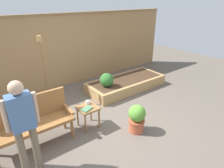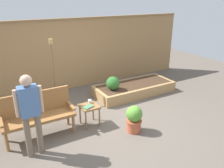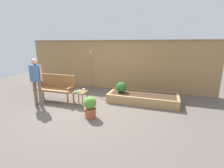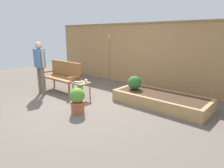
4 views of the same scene
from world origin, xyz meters
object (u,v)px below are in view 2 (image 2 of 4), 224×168
object	(u,v)px
cup_on_table	(90,101)
tiki_torch	(52,60)
potted_boxwood	(134,118)
side_table	(89,109)
book_on_table	(88,107)
garden_bench	(37,111)
person_by_bench	(30,109)
shrub_near_bench	(113,83)

from	to	relation	value
cup_on_table	tiki_torch	bearing A→B (deg)	105.24
potted_boxwood	tiki_torch	xyz separation A→B (m)	(-1.03, 2.25, 0.88)
side_table	cup_on_table	world-z (taller)	cup_on_table
book_on_table	tiki_torch	distance (m)	1.76
garden_bench	tiki_torch	bearing A→B (deg)	60.35
garden_bench	cup_on_table	bearing A→B (deg)	-2.68
cup_on_table	potted_boxwood	bearing A→B (deg)	-52.62
potted_boxwood	tiki_torch	size ratio (longest dim) A/B	0.34
garden_bench	person_by_bench	xyz separation A→B (m)	(-0.22, -0.63, 0.39)
garden_bench	side_table	world-z (taller)	garden_bench
cup_on_table	person_by_bench	distance (m)	1.55
side_table	shrub_near_bench	xyz separation A→B (m)	(1.15, 0.93, 0.09)
garden_bench	cup_on_table	size ratio (longest dim) A/B	13.18
tiki_torch	side_table	bearing A→B (deg)	-78.32
garden_bench	book_on_table	distance (m)	1.06
garden_bench	cup_on_table	distance (m)	1.16
cup_on_table	side_table	bearing A→B (deg)	-120.76
garden_bench	shrub_near_bench	world-z (taller)	garden_bench
shrub_near_bench	person_by_bench	bearing A→B (deg)	-150.53
book_on_table	shrub_near_bench	xyz separation A→B (m)	(1.20, 0.99, -0.00)
shrub_near_bench	potted_boxwood	bearing A→B (deg)	-104.71
potted_boxwood	person_by_bench	world-z (taller)	person_by_bench
tiki_torch	person_by_bench	size ratio (longest dim) A/B	1.12
side_table	potted_boxwood	world-z (taller)	potted_boxwood
side_table	tiki_torch	size ratio (longest dim) A/B	0.27
cup_on_table	tiki_torch	size ratio (longest dim) A/B	0.06
cup_on_table	shrub_near_bench	xyz separation A→B (m)	(1.08, 0.81, -0.03)
side_table	cup_on_table	size ratio (longest dim) A/B	4.39
tiki_torch	person_by_bench	world-z (taller)	tiki_torch
side_table	cup_on_table	distance (m)	0.18
book_on_table	potted_boxwood	xyz separation A→B (m)	(0.77, -0.66, -0.17)
garden_bench	shrub_near_bench	bearing A→B (deg)	18.70
shrub_near_bench	book_on_table	bearing A→B (deg)	-140.41
garden_bench	person_by_bench	bearing A→B (deg)	-109.27
shrub_near_bench	garden_bench	bearing A→B (deg)	-161.30
potted_boxwood	side_table	bearing A→B (deg)	134.45
tiki_torch	cup_on_table	bearing A→B (deg)	-74.76
book_on_table	potted_boxwood	world-z (taller)	potted_boxwood
garden_bench	person_by_bench	world-z (taller)	person_by_bench
tiki_torch	person_by_bench	xyz separation A→B (m)	(-0.99, -1.99, -0.26)
potted_boxwood	garden_bench	bearing A→B (deg)	153.56
garden_bench	side_table	size ratio (longest dim) A/B	3.00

